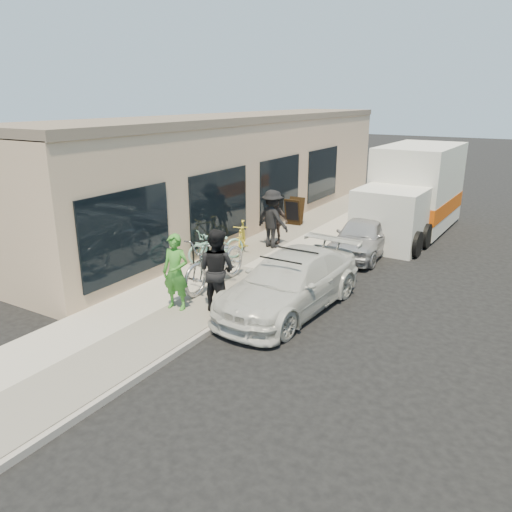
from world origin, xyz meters
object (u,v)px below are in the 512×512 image
at_px(woman_rider, 176,272).
at_px(cruiser_bike_c, 242,237).
at_px(bike_rack, 201,251).
at_px(cruiser_bike_b, 216,246).
at_px(sedan_silver, 363,236).
at_px(tandem_bike, 216,261).
at_px(bystander_b, 275,221).
at_px(sedan_white, 290,282).
at_px(man_standing, 217,270).
at_px(sandwich_board, 294,211).
at_px(cruiser_bike_a, 205,253).
at_px(bystander_a, 272,219).
at_px(moving_truck, 413,195).

height_order(woman_rider, cruiser_bike_c, woman_rider).
distance_m(bike_rack, cruiser_bike_b, 0.64).
bearing_deg(bike_rack, sedan_silver, 48.51).
distance_m(tandem_bike, bystander_b, 4.37).
relative_size(tandem_bike, woman_rider, 1.44).
xyz_separation_m(bike_rack, sedan_white, (3.44, -1.08, 0.05)).
relative_size(sedan_silver, cruiser_bike_b, 2.03).
xyz_separation_m(man_standing, cruiser_bike_b, (-2.07, 2.89, -0.48)).
relative_size(sandwich_board, woman_rider, 0.57).
relative_size(man_standing, bystander_b, 1.28).
bearing_deg(cruiser_bike_c, tandem_bike, -95.76).
distance_m(bike_rack, sedan_white, 3.61).
bearing_deg(woman_rider, man_standing, 19.18).
bearing_deg(bystander_b, cruiser_bike_a, -105.02).
xyz_separation_m(sandwich_board, sedan_silver, (3.43, -1.93, -0.04)).
bearing_deg(man_standing, bystander_a, -74.47).
relative_size(sedan_silver, cruiser_bike_c, 2.29).
bearing_deg(sedan_white, cruiser_bike_a, 166.58).
xyz_separation_m(woman_rider, cruiser_bike_b, (-1.24, 3.34, -0.41)).
bearing_deg(sandwich_board, cruiser_bike_a, -92.74).
distance_m(sandwich_board, cruiser_bike_b, 5.23).
height_order(sedan_white, cruiser_bike_b, sedan_white).
relative_size(cruiser_bike_b, cruiser_bike_c, 1.13).
height_order(sandwich_board, sedan_silver, sedan_silver).
bearing_deg(bike_rack, woman_rider, -63.73).
xyz_separation_m(sandwich_board, cruiser_bike_b, (0.05, -5.23, -0.04)).
bearing_deg(cruiser_bike_c, bike_rack, -123.59).
bearing_deg(woman_rider, bystander_b, 87.62).
distance_m(bike_rack, cruiser_bike_c, 1.82).
bearing_deg(cruiser_bike_a, bystander_b, 55.11).
bearing_deg(sandwich_board, man_standing, -79.28).
bearing_deg(sandwich_board, tandem_bike, -83.71).
xyz_separation_m(sandwich_board, man_standing, (2.12, -8.12, 0.44)).
relative_size(tandem_bike, man_standing, 1.34).
xyz_separation_m(woman_rider, cruiser_bike_c, (-1.08, 4.51, -0.41)).
bearing_deg(cruiser_bike_c, cruiser_bike_a, -118.32).
relative_size(sedan_white, bystander_b, 3.16).
bearing_deg(bike_rack, sedan_white, -17.45).
height_order(tandem_bike, bystander_b, bystander_b).
bearing_deg(moving_truck, sedan_white, -92.12).
bearing_deg(moving_truck, sedan_silver, -96.49).
height_order(sedan_silver, tandem_bike, tandem_bike).
height_order(sedan_silver, moving_truck, moving_truck).
xyz_separation_m(sedan_silver, tandem_bike, (-2.19, -5.00, 0.19)).
height_order(sedan_white, woman_rider, woman_rider).
relative_size(cruiser_bike_c, bystander_b, 1.08).
height_order(cruiser_bike_b, bystander_b, bystander_b).
xyz_separation_m(sandwich_board, cruiser_bike_c, (0.21, -4.06, -0.04)).
relative_size(cruiser_bike_a, cruiser_bike_b, 0.81).
bearing_deg(bystander_b, cruiser_bike_b, -108.58).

